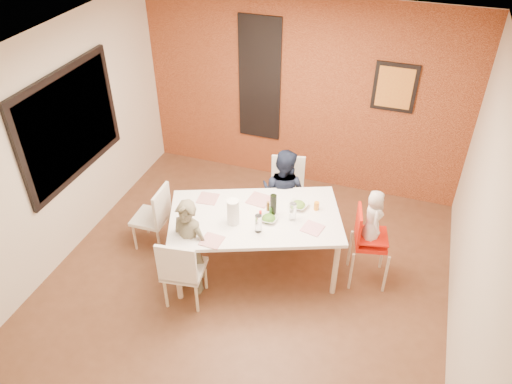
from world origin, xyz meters
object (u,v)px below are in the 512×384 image
(wine_bottle, at_px, (273,206))
(paper_towel_roll, at_px, (233,212))
(dining_table, at_px, (255,221))
(chair_far, at_px, (287,187))
(child_near, at_px, (189,248))
(child_far, at_px, (283,192))
(chair_left, at_px, (156,214))
(chair_near, at_px, (181,269))
(toddler, at_px, (373,217))
(high_chair, at_px, (367,239))

(wine_bottle, height_order, paper_towel_roll, paper_towel_roll)
(dining_table, relative_size, chair_far, 2.32)
(child_near, xyz_separation_m, wine_bottle, (0.76, 0.61, 0.33))
(chair_far, bearing_deg, child_near, -125.57)
(dining_table, height_order, child_far, child_far)
(chair_left, xyz_separation_m, child_far, (1.39, 0.78, 0.12))
(chair_near, bearing_deg, paper_towel_roll, -130.19)
(child_far, bearing_deg, toddler, 165.05)
(chair_left, xyz_separation_m, wine_bottle, (1.47, 0.08, 0.45))
(child_far, distance_m, paper_towel_roll, 1.06)
(dining_table, height_order, chair_left, chair_left)
(chair_near, bearing_deg, wine_bottle, -139.21)
(toddler, height_order, wine_bottle, toddler)
(chair_near, distance_m, toddler, 2.13)
(child_near, height_order, wine_bottle, child_near)
(chair_far, bearing_deg, chair_left, -155.99)
(chair_far, relative_size, child_near, 0.77)
(toddler, bearing_deg, paper_towel_roll, 87.94)
(dining_table, xyz_separation_m, chair_near, (-0.56, -0.78, -0.21))
(chair_near, distance_m, wine_bottle, 1.21)
(chair_far, relative_size, child_far, 0.76)
(toddler, bearing_deg, child_far, 46.65)
(dining_table, height_order, high_chair, high_chair)
(chair_near, relative_size, child_far, 0.76)
(wine_bottle, bearing_deg, high_chair, 9.29)
(child_far, height_order, wine_bottle, child_far)
(child_far, height_order, toddler, toddler)
(paper_towel_roll, bearing_deg, dining_table, 45.11)
(child_far, relative_size, paper_towel_roll, 4.03)
(toddler, bearing_deg, high_chair, 92.30)
(high_chair, relative_size, paper_towel_roll, 3.27)
(chair_near, distance_m, chair_left, 1.06)
(child_near, relative_size, toddler, 1.84)
(dining_table, height_order, paper_towel_roll, paper_towel_roll)
(chair_far, bearing_deg, chair_near, -122.41)
(toddler, bearing_deg, child_near, 94.39)
(chair_near, height_order, child_near, child_near)
(dining_table, relative_size, wine_bottle, 7.71)
(wine_bottle, bearing_deg, paper_towel_roll, -145.07)
(high_chair, relative_size, child_near, 0.81)
(child_far, xyz_separation_m, paper_towel_roll, (-0.30, -0.96, 0.33))
(toddler, distance_m, wine_bottle, 1.09)
(chair_far, distance_m, child_far, 0.26)
(child_near, bearing_deg, child_far, 71.44)
(chair_left, height_order, toddler, toddler)
(paper_towel_roll, bearing_deg, chair_near, -122.11)
(chair_left, bearing_deg, toddler, 93.79)
(paper_towel_roll, bearing_deg, child_far, 72.93)
(chair_near, height_order, high_chair, high_chair)
(chair_near, xyz_separation_m, chair_left, (-0.72, 0.78, -0.03))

